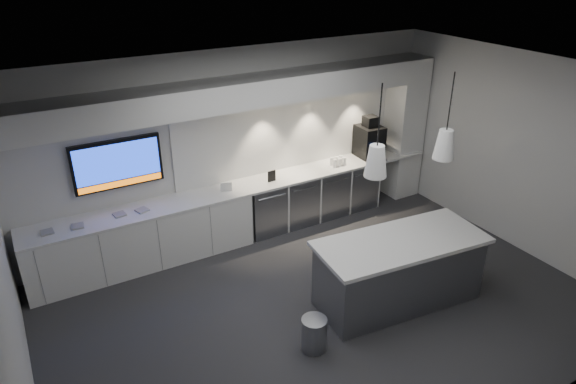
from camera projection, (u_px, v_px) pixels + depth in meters
floor at (322, 305)px, 6.86m from camera, size 7.00×7.00×0.00m
ceiling at (330, 83)px, 5.55m from camera, size 7.00×7.00×0.00m
wall_back at (238, 143)px, 8.16m from camera, size 7.00×0.00×7.00m
wall_front at (493, 326)px, 4.26m from camera, size 7.00×0.00×7.00m
wall_left at (4, 295)px, 4.64m from camera, size 0.00×7.00×7.00m
wall_right at (518, 153)px, 7.78m from camera, size 0.00×7.00×7.00m
back_counter at (249, 186)px, 8.17m from camera, size 6.80×0.65×0.04m
left_base_cabinets at (143, 239)px, 7.59m from camera, size 3.30×0.63×0.86m
fridge_unit_a at (263, 208)px, 8.49m from camera, size 0.60×0.61×0.85m
fridge_unit_b at (296, 199)px, 8.77m from camera, size 0.60×0.61×0.85m
fridge_unit_c at (327, 191)px, 9.05m from camera, size 0.60×0.61×0.85m
fridge_unit_d at (355, 184)px, 9.33m from camera, size 0.60×0.61×0.85m
backsplash at (303, 128)px, 8.66m from camera, size 4.60×0.03×1.30m
soffit at (245, 92)px, 7.53m from camera, size 6.90×0.60×0.40m
column at (404, 128)px, 9.45m from camera, size 0.55×0.55×2.60m
wall_tv at (118, 164)px, 7.24m from camera, size 1.25×0.07×0.72m
island at (398, 271)px, 6.76m from camera, size 2.32×1.18×0.95m
bin at (314, 334)px, 6.04m from camera, size 0.40×0.40×0.43m
coffee_machine at (369, 140)px, 9.14m from camera, size 0.43×0.60×0.75m
sign_black at (272, 176)px, 8.25m from camera, size 0.14×0.03×0.18m
sign_white at (226, 187)px, 7.93m from camera, size 0.18×0.08×0.14m
cup_cluster at (338, 161)px, 8.85m from camera, size 0.26×0.17×0.14m
tray_a at (47, 232)px, 6.80m from camera, size 0.17×0.17×0.02m
tray_b at (78, 226)px, 6.95m from camera, size 0.18×0.18×0.02m
tray_c at (119, 214)px, 7.25m from camera, size 0.18×0.18×0.02m
tray_d at (142, 210)px, 7.36m from camera, size 0.20×0.20×0.02m
pendant_left at (376, 161)px, 5.79m from camera, size 0.26×0.26×1.07m
pendant_right at (445, 144)px, 6.26m from camera, size 0.26×0.26×1.07m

